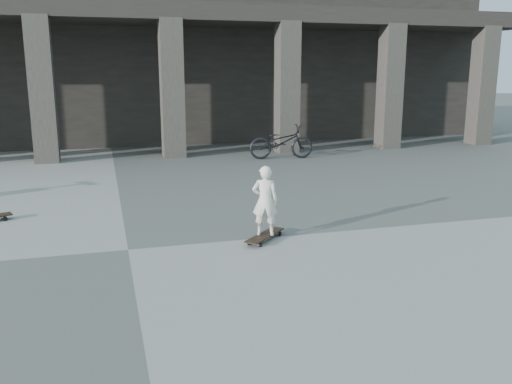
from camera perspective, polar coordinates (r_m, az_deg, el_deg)
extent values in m
plane|color=#4E4E4B|center=(8.11, -13.32, -5.94)|extent=(90.00, 90.00, 0.00)
cube|color=black|center=(21.70, -15.63, 13.44)|extent=(28.00, 6.00, 6.00)
cube|color=black|center=(17.38, -15.72, 17.71)|extent=(28.00, 2.80, 0.50)
cube|color=#302D28|center=(16.27, -21.60, 9.91)|extent=(0.65, 0.65, 4.00)
cube|color=#302D28|center=(16.33, -8.84, 10.64)|extent=(0.65, 0.65, 4.00)
cube|color=#302D28|center=(17.15, 3.30, 10.85)|extent=(0.65, 0.65, 4.00)
cube|color=#302D28|center=(18.63, 13.92, 10.65)|extent=(0.65, 0.65, 4.00)
cube|color=#302D28|center=(20.62, 22.72, 10.22)|extent=(0.65, 0.65, 4.00)
cube|color=black|center=(8.30, 0.95, -4.56)|extent=(0.80, 0.80, 0.02)
cube|color=#B2B2B7|center=(8.58, 1.96, -4.25)|extent=(0.17, 0.17, 0.03)
cube|color=#B2B2B7|center=(8.04, -0.14, -5.42)|extent=(0.17, 0.17, 0.03)
cylinder|color=black|center=(8.62, 1.39, -4.22)|extent=(0.07, 0.07, 0.07)
cylinder|color=black|center=(8.54, 2.53, -4.40)|extent=(0.07, 0.07, 0.07)
cylinder|color=black|center=(8.09, -0.73, -5.38)|extent=(0.07, 0.07, 0.07)
cylinder|color=black|center=(8.00, 0.47, -5.59)|extent=(0.07, 0.07, 0.07)
cube|color=#B2B2B7|center=(10.40, -25.01, -2.39)|extent=(0.12, 0.20, 0.03)
cylinder|color=black|center=(10.50, -25.11, -2.34)|extent=(0.08, 0.06, 0.08)
cylinder|color=black|center=(10.31, -24.89, -2.57)|extent=(0.08, 0.06, 0.08)
imported|color=silver|center=(8.15, 0.96, -0.91)|extent=(0.45, 0.37, 1.07)
imported|color=black|center=(15.95, 2.67, 5.29)|extent=(1.94, 0.87, 0.99)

